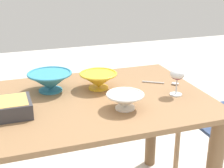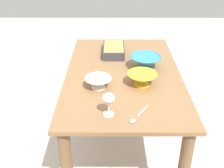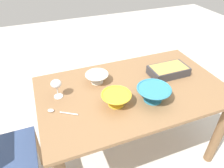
{
  "view_description": "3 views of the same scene",
  "coord_description": "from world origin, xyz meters",
  "px_view_note": "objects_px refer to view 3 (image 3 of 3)",
  "views": [
    {
      "loc": [
        -0.31,
        -1.54,
        1.41
      ],
      "look_at": [
        0.21,
        -0.04,
        0.82
      ],
      "focal_mm": 53.39,
      "sensor_mm": 36.0,
      "label": 1
    },
    {
      "loc": [
        1.92,
        -0.08,
        1.72
      ],
      "look_at": [
        0.23,
        -0.08,
        0.77
      ],
      "focal_mm": 45.36,
      "sensor_mm": 36.0,
      "label": 2
    },
    {
      "loc": [
        0.61,
        1.13,
        1.71
      ],
      "look_at": [
        0.16,
        -0.04,
        0.8
      ],
      "focal_mm": 33.35,
      "sensor_mm": 36.0,
      "label": 3
    }
  ],
  "objects_px": {
    "small_bowl": "(116,99)",
    "serving_spoon": "(56,111)",
    "serving_bowl": "(97,77)",
    "dining_table": "(132,102)",
    "wine_glass": "(56,85)",
    "mixing_bowl": "(153,93)",
    "casserole_dish": "(168,70)"
  },
  "relations": [
    {
      "from": "small_bowl",
      "to": "serving_spoon",
      "type": "height_order",
      "value": "small_bowl"
    },
    {
      "from": "serving_bowl",
      "to": "serving_spoon",
      "type": "xyz_separation_m",
      "value": [
        0.36,
        0.23,
        -0.04
      ]
    },
    {
      "from": "dining_table",
      "to": "wine_glass",
      "type": "height_order",
      "value": "wine_glass"
    },
    {
      "from": "wine_glass",
      "to": "serving_bowl",
      "type": "distance_m",
      "value": 0.33
    },
    {
      "from": "dining_table",
      "to": "serving_spoon",
      "type": "height_order",
      "value": "serving_spoon"
    },
    {
      "from": "mixing_bowl",
      "to": "serving_bowl",
      "type": "relative_size",
      "value": 1.31
    },
    {
      "from": "wine_glass",
      "to": "small_bowl",
      "type": "distance_m",
      "value": 0.43
    },
    {
      "from": "dining_table",
      "to": "small_bowl",
      "type": "height_order",
      "value": "small_bowl"
    },
    {
      "from": "casserole_dish",
      "to": "small_bowl",
      "type": "distance_m",
      "value": 0.58
    },
    {
      "from": "small_bowl",
      "to": "serving_bowl",
      "type": "xyz_separation_m",
      "value": [
        0.04,
        -0.3,
        -0.01
      ]
    },
    {
      "from": "dining_table",
      "to": "casserole_dish",
      "type": "relative_size",
      "value": 4.48
    },
    {
      "from": "dining_table",
      "to": "casserole_dish",
      "type": "bearing_deg",
      "value": -168.87
    },
    {
      "from": "wine_glass",
      "to": "serving_bowl",
      "type": "xyz_separation_m",
      "value": [
        -0.32,
        -0.08,
        -0.06
      ]
    },
    {
      "from": "wine_glass",
      "to": "casserole_dish",
      "type": "bearing_deg",
      "value": 177.97
    },
    {
      "from": "small_bowl",
      "to": "serving_bowl",
      "type": "bearing_deg",
      "value": -82.13
    },
    {
      "from": "mixing_bowl",
      "to": "small_bowl",
      "type": "relative_size",
      "value": 1.15
    },
    {
      "from": "serving_spoon",
      "to": "casserole_dish",
      "type": "bearing_deg",
      "value": -172.45
    },
    {
      "from": "small_bowl",
      "to": "serving_spoon",
      "type": "distance_m",
      "value": 0.41
    },
    {
      "from": "dining_table",
      "to": "mixing_bowl",
      "type": "xyz_separation_m",
      "value": [
        -0.07,
        0.17,
        0.2
      ]
    },
    {
      "from": "wine_glass",
      "to": "mixing_bowl",
      "type": "relative_size",
      "value": 0.6
    },
    {
      "from": "serving_spoon",
      "to": "mixing_bowl",
      "type": "bearing_deg",
      "value": 169.79
    },
    {
      "from": "casserole_dish",
      "to": "serving_bowl",
      "type": "distance_m",
      "value": 0.6
    },
    {
      "from": "serving_spoon",
      "to": "serving_bowl",
      "type": "bearing_deg",
      "value": -147.03
    },
    {
      "from": "casserole_dish",
      "to": "serving_bowl",
      "type": "bearing_deg",
      "value": -10.31
    },
    {
      "from": "wine_glass",
      "to": "mixing_bowl",
      "type": "xyz_separation_m",
      "value": [
        -0.62,
        0.28,
        -0.05
      ]
    },
    {
      "from": "casserole_dish",
      "to": "wine_glass",
      "type": "bearing_deg",
      "value": -2.03
    },
    {
      "from": "wine_glass",
      "to": "casserole_dish",
      "type": "distance_m",
      "value": 0.91
    },
    {
      "from": "casserole_dish",
      "to": "serving_bowl",
      "type": "relative_size",
      "value": 1.74
    },
    {
      "from": "wine_glass",
      "to": "small_bowl",
      "type": "relative_size",
      "value": 0.7
    },
    {
      "from": "serving_spoon",
      "to": "dining_table",
      "type": "bearing_deg",
      "value": -174.68
    },
    {
      "from": "dining_table",
      "to": "wine_glass",
      "type": "relative_size",
      "value": 9.81
    },
    {
      "from": "mixing_bowl",
      "to": "serving_bowl",
      "type": "bearing_deg",
      "value": -49.39
    }
  ]
}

